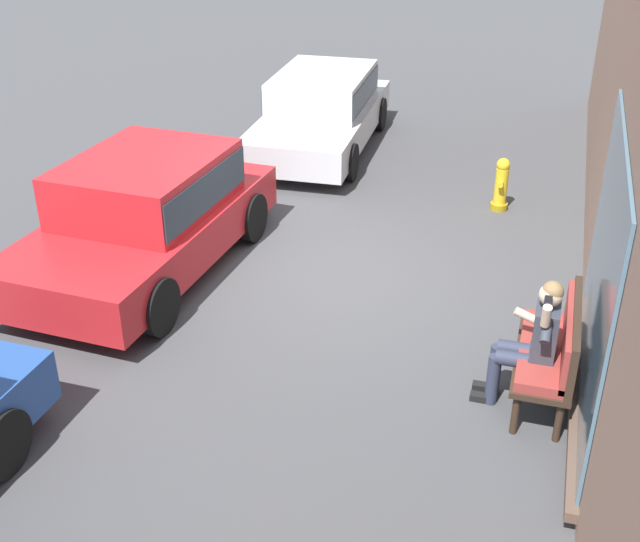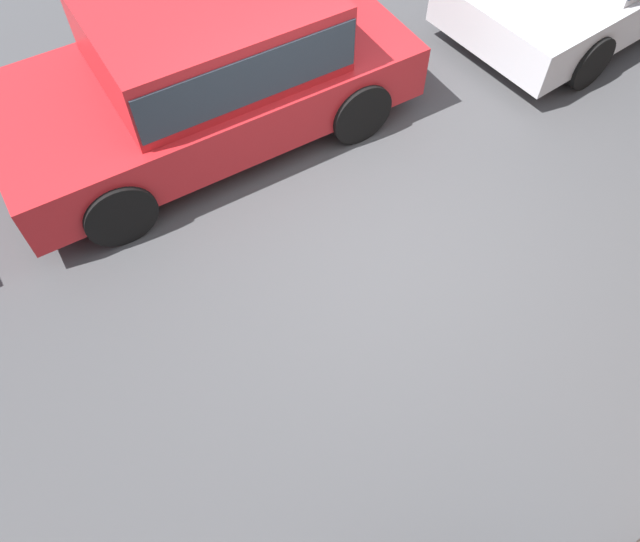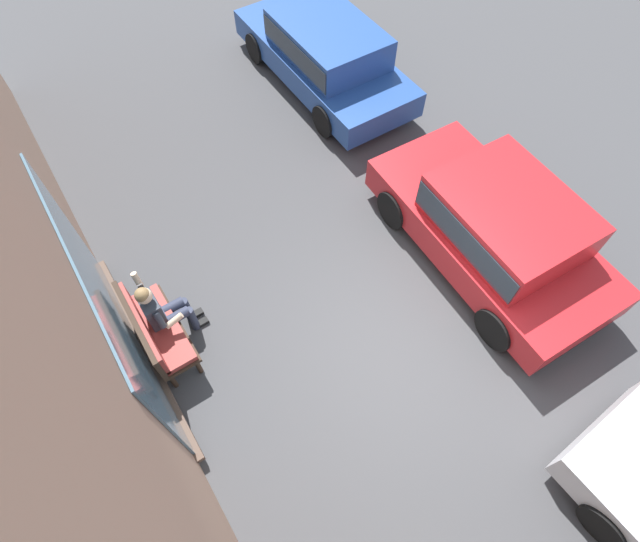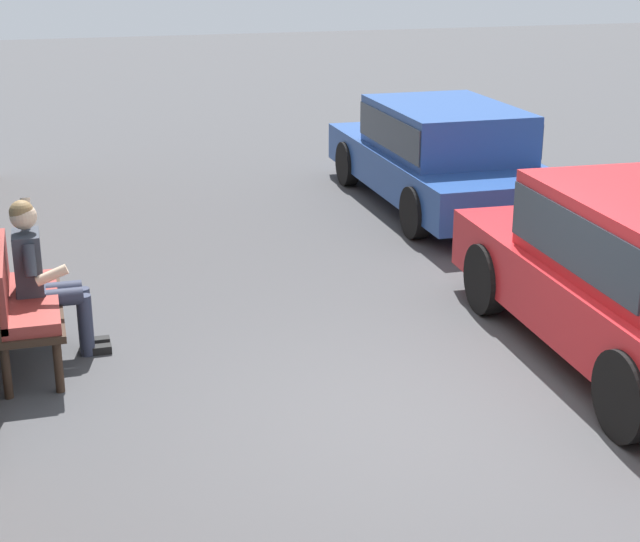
{
  "view_description": "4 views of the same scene",
  "coord_description": "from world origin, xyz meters",
  "px_view_note": "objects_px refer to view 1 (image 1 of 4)",
  "views": [
    {
      "loc": [
        8.69,
        2.6,
        4.88
      ],
      "look_at": [
        1.76,
        0.49,
        1.02
      ],
      "focal_mm": 45.0,
      "sensor_mm": 36.0,
      "label": 1
    },
    {
      "loc": [
        2.35,
        2.6,
        4.66
      ],
      "look_at": [
        0.93,
        0.47,
        0.86
      ],
      "focal_mm": 35.0,
      "sensor_mm": 36.0,
      "label": 2
    },
    {
      "loc": [
        -1.88,
        2.6,
        6.88
      ],
      "look_at": [
        1.15,
        0.6,
        1.08
      ],
      "focal_mm": 28.0,
      "sensor_mm": 36.0,
      "label": 3
    },
    {
      "loc": [
        -6.07,
        2.6,
        3.42
      ],
      "look_at": [
        1.12,
        0.51,
        0.84
      ],
      "focal_mm": 55.0,
      "sensor_mm": 36.0,
      "label": 4
    }
  ],
  "objects_px": {
    "fire_hydrant": "(501,185)",
    "bench": "(556,347)",
    "parked_car_near": "(322,108)",
    "parked_car_mid": "(146,210)",
    "person_on_phone": "(532,340)"
  },
  "relations": [
    {
      "from": "fire_hydrant",
      "to": "bench",
      "type": "bearing_deg",
      "value": 11.61
    },
    {
      "from": "parked_car_near",
      "to": "parked_car_mid",
      "type": "height_order",
      "value": "parked_car_mid"
    },
    {
      "from": "bench",
      "to": "parked_car_near",
      "type": "xyz_separation_m",
      "value": [
        -6.51,
        -4.32,
        0.13
      ]
    },
    {
      "from": "bench",
      "to": "person_on_phone",
      "type": "height_order",
      "value": "person_on_phone"
    },
    {
      "from": "fire_hydrant",
      "to": "parked_car_near",
      "type": "bearing_deg",
      "value": -119.35
    },
    {
      "from": "person_on_phone",
      "to": "parked_car_mid",
      "type": "bearing_deg",
      "value": -107.36
    },
    {
      "from": "person_on_phone",
      "to": "fire_hydrant",
      "type": "bearing_deg",
      "value": -171.35
    },
    {
      "from": "parked_car_mid",
      "to": "fire_hydrant",
      "type": "xyz_separation_m",
      "value": [
        -3.23,
        4.14,
        -0.42
      ]
    },
    {
      "from": "parked_car_near",
      "to": "parked_car_mid",
      "type": "xyz_separation_m",
      "value": [
        5.12,
        -0.77,
        0.07
      ]
    },
    {
      "from": "bench",
      "to": "parked_car_mid",
      "type": "xyz_separation_m",
      "value": [
        -1.38,
        -5.09,
        0.2
      ]
    },
    {
      "from": "bench",
      "to": "parked_car_mid",
      "type": "height_order",
      "value": "parked_car_mid"
    },
    {
      "from": "parked_car_mid",
      "to": "fire_hydrant",
      "type": "distance_m",
      "value": 5.26
    },
    {
      "from": "parked_car_mid",
      "to": "fire_hydrant",
      "type": "relative_size",
      "value": 5.2
    },
    {
      "from": "person_on_phone",
      "to": "parked_car_mid",
      "type": "xyz_separation_m",
      "value": [
        -1.52,
        -4.86,
        0.07
      ]
    },
    {
      "from": "bench",
      "to": "person_on_phone",
      "type": "xyz_separation_m",
      "value": [
        0.13,
        -0.23,
        0.13
      ]
    }
  ]
}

